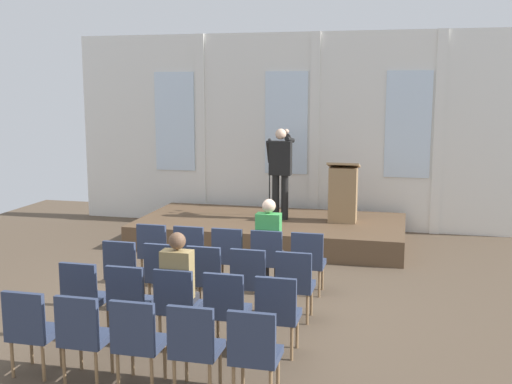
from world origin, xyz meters
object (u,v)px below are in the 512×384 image
chair_r2_c3 (226,306)px  chair_r0_c0 (155,249)px  chair_r1_c3 (250,278)px  audience_r0_c3 (269,240)px  mic_stand (269,199)px  chair_r0_c4 (308,259)px  chair_r2_c4 (278,310)px  chair_r3_c0 (31,327)px  chair_r2_c1 (129,297)px  chair_r1_c4 (295,281)px  chair_r3_c2 (138,337)px  chair_r1_c2 (206,275)px  chair_r0_c2 (229,254)px  chair_r2_c0 (84,294)px  chair_r3_c4 (254,349)px  chair_r1_c0 (123,268)px  chair_r1_c1 (164,271)px  chair_r3_c1 (83,332)px  audience_r2_c2 (179,282)px  chair_r0_c1 (191,251)px  chair_r3_c3 (195,343)px  speaker (280,167)px  chair_r2_c2 (177,301)px  chair_r0_c3 (268,256)px  lectern (343,193)px

chair_r2_c3 → chair_r0_c0: bearing=129.3°
chair_r0_c0 → chair_r1_c3: (1.79, -1.09, 0.00)m
chair_r1_c3 → chair_r0_c0: bearing=148.6°
audience_r0_c3 → chair_r2_c3: (0.00, -2.26, -0.23)m
mic_stand → chair_r0_c4: size_ratio=1.65×
chair_r2_c4 → chair_r3_c0: size_ratio=1.00×
chair_r2_c1 → chair_r1_c4: bearing=31.4°
chair_r0_c0 → chair_r2_c4: bearing=-42.5°
chair_r3_c2 → chair_r1_c2: bearing=90.0°
chair_r0_c2 → chair_r3_c0: 3.49m
chair_r2_c0 → chair_r3_c4: size_ratio=1.00×
chair_r1_c0 → chair_r2_c0: (0.00, -1.09, 0.00)m
chair_r1_c1 → chair_r3_c4: bearing=-50.7°
chair_r3_c1 → chair_r3_c2: (0.60, 0.00, 0.00)m
chair_r1_c3 → chair_r3_c0: size_ratio=1.00×
chair_r2_c1 → chair_r2_c3: bearing=0.0°
chair_r1_c2 → chair_r3_c1: same height
chair_r1_c3 → chair_r2_c4: size_ratio=1.00×
chair_r1_c2 → chair_r3_c2: (0.00, -2.19, 0.00)m
chair_r0_c2 → chair_r3_c4: same height
chair_r2_c3 → audience_r2_c2: bearing=172.4°
chair_r1_c2 → chair_r1_c0: bearing=180.0°
chair_r0_c1 → chair_r1_c3: bearing=-42.5°
chair_r0_c0 → chair_r3_c3: (1.79, -3.28, 0.00)m
chair_r3_c3 → audience_r2_c2: bearing=116.9°
chair_r2_c1 → chair_r3_c0: size_ratio=1.00×
speaker → audience_r0_c3: size_ratio=1.28×
chair_r1_c0 → chair_r2_c2: (1.19, -1.09, 0.00)m
chair_r2_c3 → chair_r1_c4: bearing=61.4°
chair_r0_c3 → chair_r3_c0: 3.74m
chair_r0_c2 → chair_r2_c4: (1.19, -2.19, 0.00)m
chair_r2_c0 → chair_r3_c0: bearing=-90.0°
chair_r1_c3 → chair_r2_c2: (-0.60, -1.09, 0.00)m
mic_stand → audience_r0_c3: bearing=-77.6°
chair_r2_c3 → chair_r2_c1: bearing=180.0°
audience_r0_c3 → chair_r1_c4: size_ratio=1.47×
mic_stand → chair_r2_c4: (1.31, -5.50, -0.25)m
chair_r2_c1 → chair_r3_c4: bearing=-31.4°
mic_stand → chair_r3_c3: mic_stand is taller
chair_r1_c4 → chair_r3_c1: size_ratio=1.00×
audience_r0_c3 → lectern: bearing=75.5°
chair_r0_c1 → chair_r1_c2: same height
chair_r1_c1 → chair_r3_c4: same height
audience_r2_c2 → chair_r2_c4: 1.21m
chair_r1_c4 → audience_r2_c2: bearing=-139.7°
chair_r2_c0 → chair_r1_c0: bearing=90.0°
chair_r2_c2 → chair_r1_c2: bearing=90.0°
chair_r0_c0 → chair_r2_c2: 2.49m
chair_r0_c2 → chair_r3_c1: same height
chair_r1_c2 → chair_r0_c1: bearing=118.6°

